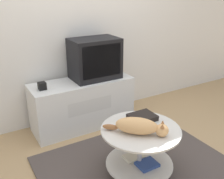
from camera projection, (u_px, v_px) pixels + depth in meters
The scene contains 9 objects.
ground_plane at pixel (141, 172), 2.52m from camera, with size 12.00×12.00×0.00m, color tan.
wall_back at pixel (75, 18), 3.18m from camera, with size 8.00×0.05×2.60m.
rug at pixel (141, 171), 2.51m from camera, with size 1.79×1.52×0.02m.
tv_stand at pixel (83, 104), 3.26m from camera, with size 1.24×0.46×0.60m.
tv at pixel (95, 59), 3.17m from camera, with size 0.58×0.38×0.49m.
speaker at pixel (42, 86), 2.88m from camera, with size 0.08×0.08×0.08m.
coffee_table at pixel (140, 146), 2.38m from camera, with size 0.71×0.71×0.47m.
dvd_box at pixel (142, 117), 2.46m from camera, with size 0.24×0.19×0.05m.
cat at pixel (139, 126), 2.21m from camera, with size 0.45×0.42×0.15m.
Camera 1 is at (-1.28, -1.62, 1.67)m, focal length 42.00 mm.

